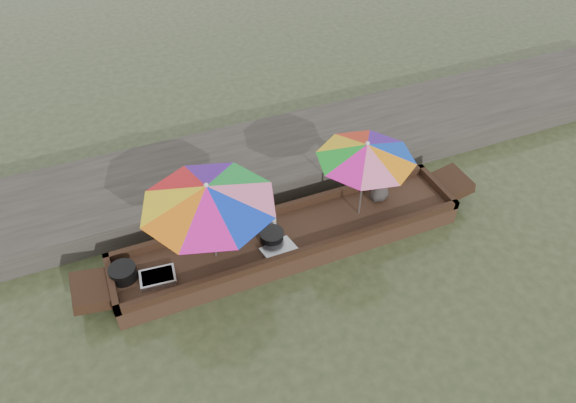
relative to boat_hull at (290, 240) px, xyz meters
name	(u,v)px	position (x,y,z in m)	size (l,w,h in m)	color
water	(290,247)	(0.00, 0.00, -0.17)	(80.00, 80.00, 0.00)	#2F381E
dock	(248,164)	(0.00, 2.20, 0.08)	(22.00, 2.20, 0.50)	#2D2B26
boat_hull	(290,240)	(0.00, 0.00, 0.00)	(6.08, 1.20, 0.35)	#3D261B
cooking_pot	(123,273)	(-2.79, 0.11, 0.29)	(0.42, 0.42, 0.22)	black
tray_crayfish	(158,277)	(-2.31, -0.13, 0.22)	(0.55, 0.38, 0.09)	silver
tray_scallop	(279,250)	(-0.33, -0.31, 0.21)	(0.55, 0.38, 0.06)	silver
charcoal_grill	(272,237)	(-0.35, -0.04, 0.27)	(0.39, 0.39, 0.18)	black
supply_bag	(267,217)	(-0.28, 0.39, 0.30)	(0.28, 0.22, 0.26)	silver
vendor	(381,179)	(1.84, 0.19, 0.66)	(0.47, 0.31, 0.96)	#36312E
umbrella_bow	(211,222)	(-1.32, 0.00, 0.95)	(2.10, 2.10, 1.55)	green
umbrella_stern	(363,179)	(1.33, 0.00, 0.95)	(1.65, 1.65, 1.55)	#4C14A5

